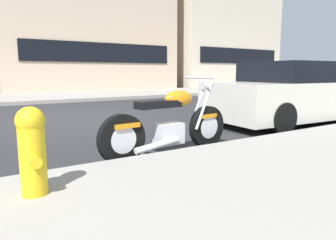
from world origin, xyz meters
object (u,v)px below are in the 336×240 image
fire_hydrant (32,149)px  parked_car_mid_block (299,93)px  car_opposite_curb (331,80)px  parked_motorcycle (170,125)px

fire_hydrant → parked_car_mid_block: bearing=15.8°
car_opposite_curb → fire_hydrant: 21.81m
parked_car_mid_block → fire_hydrant: parked_car_mid_block is taller
parked_car_mid_block → car_opposite_curb: size_ratio=1.05×
parked_car_mid_block → car_opposite_curb: car_opposite_curb is taller
parked_car_mid_block → fire_hydrant: size_ratio=6.07×
car_opposite_curb → fire_hydrant: (-19.91, -8.90, -0.15)m
parked_car_mid_block → car_opposite_curb: (13.71, 7.15, 0.01)m
car_opposite_curb → fire_hydrant: car_opposite_curb is taller
parked_motorcycle → fire_hydrant: (-1.98, -0.90, 0.11)m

